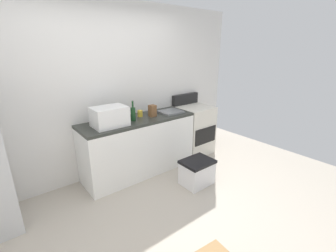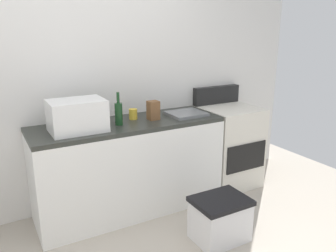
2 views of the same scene
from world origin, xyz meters
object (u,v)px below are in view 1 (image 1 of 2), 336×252
(microwave, at_px, (109,116))
(wine_bottle, at_px, (133,114))
(coffee_mug, at_px, (140,114))
(storage_bin, at_px, (197,172))
(knife_block, at_px, (152,111))
(stove_oven, at_px, (194,129))

(microwave, distance_m, wine_bottle, 0.38)
(coffee_mug, bearing_deg, storage_bin, -68.30)
(storage_bin, bearing_deg, microwave, 139.66)
(microwave, bearing_deg, knife_block, 1.98)
(stove_oven, xyz_separation_m, storage_bin, (-0.76, -0.86, -0.27))
(microwave, relative_size, knife_block, 2.56)
(microwave, xyz_separation_m, coffee_mug, (0.57, 0.13, -0.09))
(knife_block, height_order, storage_bin, knife_block)
(stove_oven, distance_m, coffee_mug, 1.23)
(wine_bottle, bearing_deg, storage_bin, -55.10)
(wine_bottle, bearing_deg, microwave, -178.62)
(wine_bottle, relative_size, storage_bin, 0.65)
(stove_oven, height_order, coffee_mug, stove_oven)
(storage_bin, bearing_deg, coffee_mug, 111.70)
(coffee_mug, relative_size, knife_block, 0.56)
(stove_oven, bearing_deg, coffee_mug, 176.36)
(coffee_mug, bearing_deg, microwave, -167.12)
(microwave, height_order, wine_bottle, wine_bottle)
(storage_bin, bearing_deg, stove_oven, 48.36)
(microwave, height_order, storage_bin, microwave)
(stove_oven, relative_size, coffee_mug, 11.00)
(coffee_mug, bearing_deg, knife_block, -32.56)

